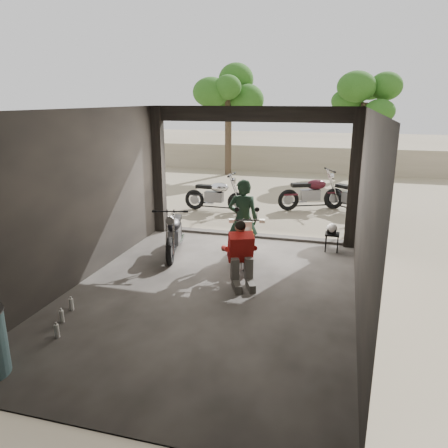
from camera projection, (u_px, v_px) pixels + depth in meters
The scene contains 15 objects.
ground at pixel (210, 295), 7.78m from camera, with size 80.00×80.00×0.00m, color #7A6D56.
garage at pixel (218, 218), 7.93m from camera, with size 7.00×7.13×3.20m.
boundary_wall at pixel (298, 159), 20.57m from camera, with size 18.00×0.30×1.20m, color gray.
tree_left at pixel (228, 84), 19.02m from camera, with size 2.20×2.20×5.60m.
tree_right at pixel (365, 94), 19.04m from camera, with size 2.20×2.20×5.00m.
main_bike at pixel (246, 237), 9.20m from camera, with size 0.67×1.63×1.09m, color #ECE5C8, non-canonical shape.
left_bike at pixel (174, 230), 9.65m from camera, with size 0.69×1.69×1.14m, color black, non-canonical shape.
outside_bike_a at pixel (216, 192), 13.39m from camera, with size 0.72×1.76×1.19m, color black, non-canonical shape.
outside_bike_b at pixel (312, 190), 13.54m from camera, with size 0.77×1.87×1.27m, color #3F0F18, non-canonical shape.
outside_bike_c at pixel (353, 194), 13.16m from camera, with size 0.74×1.79×1.21m, color black, non-canonical shape.
rider at pixel (243, 219), 9.32m from camera, with size 0.64×0.42×1.75m, color black.
mechanic at pixel (242, 256), 7.97m from camera, with size 0.60×0.81×1.18m, color red, non-canonical shape.
stool at pixel (332, 236), 9.86m from camera, with size 0.31×0.31×0.44m.
helmet at pixel (332, 228), 9.82m from camera, with size 0.24×0.25×0.23m, color white.
sign_post at pixel (368, 173), 11.43m from camera, with size 0.74×0.08×2.21m.
Camera 1 is at (2.15, -6.80, 3.36)m, focal length 35.00 mm.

